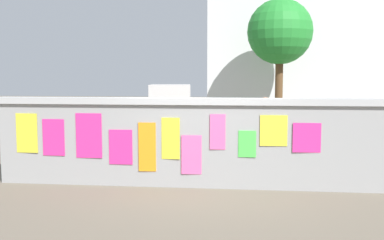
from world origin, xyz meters
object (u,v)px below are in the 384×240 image
at_px(tree_roadside, 280,33).
at_px(motorcycle, 117,145).
at_px(person_walking, 265,124).
at_px(bicycle_near, 328,148).
at_px(auto_rickshaw_truck, 203,116).

bearing_deg(tree_roadside, motorcycle, -116.92).
distance_m(motorcycle, person_walking, 3.56).
xyz_separation_m(bicycle_near, tree_roadside, (-0.51, 8.34, 3.58)).
distance_m(auto_rickshaw_truck, motorcycle, 3.61).
xyz_separation_m(motorcycle, tree_roadside, (4.54, 8.93, 3.48)).
relative_size(auto_rickshaw_truck, person_walking, 2.32).
relative_size(person_walking, tree_roadside, 0.30).
bearing_deg(auto_rickshaw_truck, tree_roadside, 64.87).
xyz_separation_m(motorcycle, bicycle_near, (5.05, 0.59, -0.10)).
bearing_deg(bicycle_near, person_walking, -164.80).
relative_size(auto_rickshaw_truck, bicycle_near, 2.20).
relative_size(motorcycle, bicycle_near, 1.11).
bearing_deg(person_walking, auto_rickshaw_truck, 120.36).
distance_m(bicycle_near, person_walking, 1.70).
distance_m(auto_rickshaw_truck, bicycle_near, 4.14).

